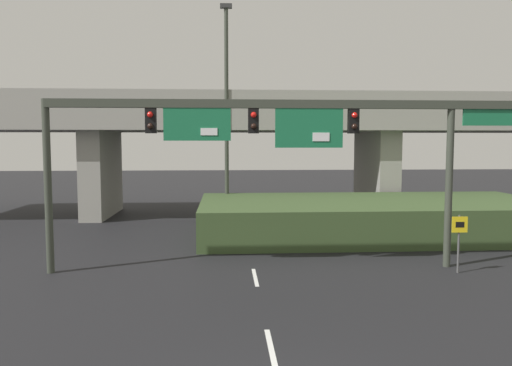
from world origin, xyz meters
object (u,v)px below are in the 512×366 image
(signal_gantry, at_px, (279,131))
(highway_light_pole_near, at_px, (227,109))
(speed_limit_sign, at_px, (459,235))
(parked_sedan_near_right, at_px, (454,224))

(signal_gantry, distance_m, highway_light_pole_near, 11.31)
(speed_limit_sign, distance_m, parked_sedan_near_right, 7.97)
(speed_limit_sign, xyz_separation_m, highway_light_pole_near, (-8.70, 12.00, 5.45))
(highway_light_pole_near, bearing_deg, speed_limit_sign, -54.06)
(highway_light_pole_near, bearing_deg, signal_gantry, -80.00)
(signal_gantry, xyz_separation_m, highway_light_pole_near, (-1.95, 11.04, 1.51))
(speed_limit_sign, xyz_separation_m, parked_sedan_near_right, (3.24, 7.23, -0.81))
(parked_sedan_near_right, bearing_deg, signal_gantry, -136.66)
(signal_gantry, bearing_deg, highway_light_pole_near, 100.00)
(highway_light_pole_near, bearing_deg, parked_sedan_near_right, -21.76)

